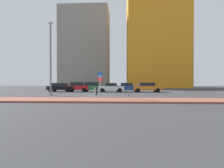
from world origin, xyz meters
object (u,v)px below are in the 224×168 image
at_px(parked_car_white, 111,87).
at_px(parked_car_orange, 147,87).
at_px(parked_car_green, 94,87).
at_px(traffic_bollard_near, 95,91).
at_px(parked_car_blue, 127,87).
at_px(parking_sign_post, 100,80).
at_px(parked_car_red, 77,87).
at_px(parking_meter, 129,88).
at_px(traffic_bollard_mid, 96,91).
at_px(parked_car_black, 61,87).
at_px(street_lamp, 51,53).

height_order(parked_car_white, parked_car_orange, parked_car_orange).
xyz_separation_m(parked_car_green, traffic_bollard_near, (1.08, -6.08, -0.37)).
distance_m(parked_car_blue, parking_sign_post, 7.63).
xyz_separation_m(parked_car_red, parked_car_green, (2.73, 0.03, 0.02)).
bearing_deg(traffic_bollard_near, parked_car_red, 122.22).
height_order(parking_meter, traffic_bollard_mid, parking_meter).
bearing_deg(parked_car_black, parking_meter, -41.19).
height_order(street_lamp, traffic_bollard_mid, street_lamp).
bearing_deg(parked_car_green, parked_car_red, -179.29).
distance_m(parked_car_red, traffic_bollard_near, 7.16).
bearing_deg(parked_car_white, traffic_bollard_mid, -100.64).
bearing_deg(parking_meter, traffic_bollard_mid, 158.29).
bearing_deg(street_lamp, parked_car_orange, 32.98).
bearing_deg(parked_car_red, traffic_bollard_mid, -61.87).
bearing_deg(traffic_bollard_near, traffic_bollard_mid, -77.16).
relative_size(parked_car_black, parked_car_orange, 0.99).
bearing_deg(traffic_bollard_mid, parked_car_orange, 47.00).
bearing_deg(parking_meter, parked_car_green, 119.31).
distance_m(traffic_bollard_near, traffic_bollard_mid, 1.93).
bearing_deg(parked_car_blue, parked_car_orange, -5.41).
height_order(parked_car_green, parked_car_orange, parked_car_green).
relative_size(parked_car_blue, traffic_bollard_near, 4.71).
xyz_separation_m(parked_car_black, traffic_bollard_near, (6.53, -6.02, -0.31)).
bearing_deg(parked_car_black, traffic_bollard_near, -42.69).
relative_size(parked_car_red, parked_car_orange, 0.91).
relative_size(parked_car_green, parked_car_orange, 0.96).
height_order(parked_car_red, parked_car_orange, parked_car_red).
bearing_deg(parking_sign_post, parked_car_orange, 43.19).
distance_m(parking_sign_post, traffic_bollard_mid, 1.80).
distance_m(parked_car_red, traffic_bollard_mid, 9.00).
distance_m(parked_car_green, parking_meter, 10.88).
height_order(parked_car_white, parking_meter, parked_car_white).
distance_m(parked_car_white, street_lamp, 11.31).
xyz_separation_m(parked_car_black, parking_sign_post, (7.26, -6.67, 1.03)).
bearing_deg(parking_meter, traffic_bollard_near, 141.27).
height_order(parked_car_black, parked_car_red, parked_car_red).
distance_m(parked_car_orange, street_lamp, 15.38).
xyz_separation_m(parked_car_blue, traffic_bollard_near, (-4.36, -5.99, -0.32)).
bearing_deg(parking_sign_post, parked_car_green, 105.14).
height_order(parking_sign_post, traffic_bollard_mid, parking_sign_post).
bearing_deg(parked_car_green, parking_sign_post, -74.86).
height_order(parking_meter, street_lamp, street_lamp).
bearing_deg(parked_car_blue, parked_car_black, 179.82).
bearing_deg(parked_car_orange, parking_meter, -109.69).
xyz_separation_m(parked_car_black, traffic_bollard_mid, (6.96, -7.90, -0.24)).
relative_size(parked_car_white, parked_car_orange, 0.91).
relative_size(parking_sign_post, street_lamp, 0.33).
xyz_separation_m(parked_car_green, parked_car_orange, (8.58, -0.39, -0.03)).
relative_size(parked_car_blue, parking_meter, 3.10).
relative_size(parked_car_red, traffic_bollard_mid, 3.95).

